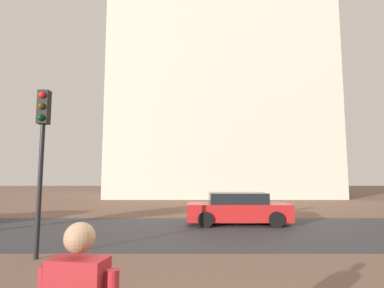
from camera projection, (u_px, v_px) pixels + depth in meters
ground_plane at (200, 228)px, 12.31m from camera, size 120.00×120.00×0.00m
street_asphalt_strip at (200, 231)px, 11.76m from camera, size 120.00×7.16×0.00m
landmark_building at (217, 93)px, 35.38m from camera, size 22.65×13.83×37.40m
car_red at (239, 209)px, 13.39m from camera, size 4.41×1.93×1.37m
traffic_light_pole at (43, 139)px, 8.01m from camera, size 0.28×0.34×4.34m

